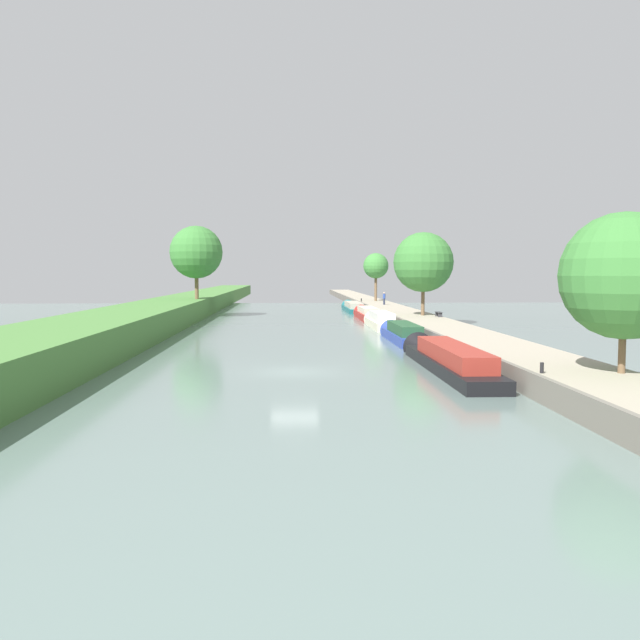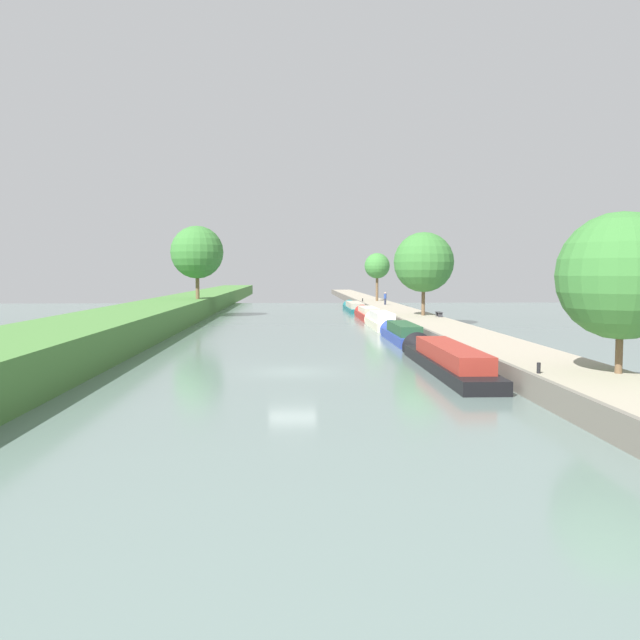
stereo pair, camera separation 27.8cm
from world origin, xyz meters
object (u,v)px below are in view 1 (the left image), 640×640
(narrowboat_red, at_px, (367,314))
(park_bench, at_px, (439,313))
(narrowboat_blue, at_px, (402,333))
(mooring_bollard_far, at_px, (361,300))
(narrowboat_teal, at_px, (353,307))
(mooring_bollard_near, at_px, (542,368))
(narrowboat_black, at_px, (446,358))
(person_walking, at_px, (384,298))
(narrowboat_cream, at_px, (380,321))

(narrowboat_red, height_order, park_bench, park_bench)
(narrowboat_blue, distance_m, mooring_bollard_far, 46.12)
(narrowboat_teal, relative_size, mooring_bollard_near, 31.71)
(mooring_bollard_near, height_order, park_bench, park_bench)
(narrowboat_black, xyz_separation_m, narrowboat_teal, (0.14, 54.66, -0.08))
(narrowboat_blue, height_order, park_bench, park_bench)
(narrowboat_teal, xyz_separation_m, mooring_bollard_near, (1.91, -62.90, 0.74))
(narrowboat_black, height_order, mooring_bollard_far, mooring_bollard_far)
(narrowboat_teal, xyz_separation_m, person_walking, (3.83, -3.62, 1.39))
(narrowboat_teal, distance_m, mooring_bollard_far, 6.75)
(narrowboat_black, xyz_separation_m, mooring_bollard_near, (2.05, -8.24, 0.67))
(narrowboat_teal, height_order, mooring_bollard_near, mooring_bollard_near)
(narrowboat_blue, distance_m, narrowboat_teal, 39.64)
(narrowboat_cream, xyz_separation_m, narrowboat_teal, (-0.06, 26.92, -0.11))
(narrowboat_red, distance_m, narrowboat_teal, 14.98)
(narrowboat_teal, xyz_separation_m, park_bench, (5.63, -27.52, 0.87))
(narrowboat_black, relative_size, narrowboat_teal, 1.11)
(narrowboat_black, height_order, person_walking, person_walking)
(narrowboat_teal, height_order, park_bench, park_bench)
(person_walking, height_order, mooring_bollard_far, person_walking)
(narrowboat_blue, xyz_separation_m, narrowboat_red, (0.19, 24.65, -0.01))
(narrowboat_black, distance_m, person_walking, 51.22)
(mooring_bollard_far, bearing_deg, park_bench, -83.75)
(narrowboat_blue, distance_m, park_bench, 13.39)
(narrowboat_red, height_order, person_walking, person_walking)
(narrowboat_black, distance_m, narrowboat_cream, 27.74)
(narrowboat_blue, bearing_deg, mooring_bollard_far, 87.62)
(mooring_bollard_far, bearing_deg, narrowboat_cream, -93.18)
(narrowboat_teal, bearing_deg, mooring_bollard_far, 73.47)
(mooring_bollard_far, bearing_deg, narrowboat_red, -94.60)
(narrowboat_teal, bearing_deg, narrowboat_cream, -89.88)
(narrowboat_red, relative_size, mooring_bollard_near, 26.55)
(narrowboat_blue, height_order, mooring_bollard_near, mooring_bollard_near)
(narrowboat_black, height_order, narrowboat_teal, narrowboat_black)
(narrowboat_cream, relative_size, mooring_bollard_far, 24.17)
(narrowboat_black, relative_size, mooring_bollard_far, 35.17)
(narrowboat_blue, xyz_separation_m, person_walking, (3.83, 36.02, 1.33))
(mooring_bollard_near, xyz_separation_m, park_bench, (3.72, 35.38, 0.12))
(narrowboat_blue, relative_size, park_bench, 7.41)
(narrowboat_teal, relative_size, park_bench, 9.51)
(narrowboat_red, relative_size, mooring_bollard_far, 26.55)
(narrowboat_cream, bearing_deg, narrowboat_black, -90.41)
(narrowboat_blue, xyz_separation_m, mooring_bollard_far, (1.92, 46.07, 0.69))
(mooring_bollard_near, bearing_deg, mooring_bollard_far, 90.00)
(mooring_bollard_near, bearing_deg, park_bench, 84.00)
(narrowboat_red, bearing_deg, mooring_bollard_near, -87.94)
(narrowboat_blue, bearing_deg, narrowboat_cream, 89.72)
(person_walking, xyz_separation_m, mooring_bollard_far, (-1.92, 10.05, -0.65))
(mooring_bollard_near, bearing_deg, narrowboat_red, 92.06)
(narrowboat_cream, distance_m, narrowboat_teal, 26.92)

